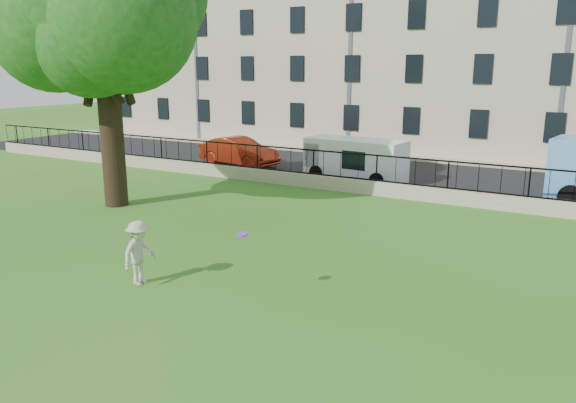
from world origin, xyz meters
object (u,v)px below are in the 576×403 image
Objects in this scene: man at (139,253)px; frisbee at (242,235)px; tree at (101,5)px; white_van at (355,160)px; red_sedan at (239,152)px.

man is 6.10× the size of frisbee.
tree is 11.17m from man.
tree reaches higher than white_van.
white_van is (7.23, -0.70, 0.23)m from red_sedan.
red_sedan is at bearing 23.05° from man.
tree is 12.49m from frisbee.
man is at bearing -82.62° from white_van.
frisbee reaches higher than red_sedan.
tree is 11.95m from red_sedan.
frisbee is at bearing -137.36° from red_sedan.
tree reaches higher than man.
man reaches higher than red_sedan.
frisbee is at bearing -83.40° from man.
white_van is (6.37, 9.12, -6.53)m from tree.
tree is at bearing -167.40° from red_sedan.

